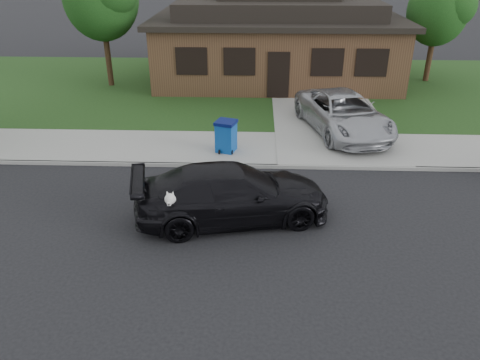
{
  "coord_description": "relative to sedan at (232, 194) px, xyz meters",
  "views": [
    {
      "loc": [
        3.04,
        -10.52,
        6.61
      ],
      "look_at": [
        2.63,
        0.4,
        1.1
      ],
      "focal_mm": 35.0,
      "sensor_mm": 36.0,
      "label": 1
    }
  ],
  "objects": [
    {
      "name": "tree_1",
      "position": [
        9.71,
        14.1,
        2.97
      ],
      "size": [
        3.15,
        3.0,
        5.25
      ],
      "color": "#332114",
      "rests_on": "ground"
    },
    {
      "name": "driveway",
      "position": [
        3.58,
        9.71,
        -0.68
      ],
      "size": [
        4.5,
        13.0,
        0.14
      ],
      "primitive_type": "cube",
      "color": "gray",
      "rests_on": "ground"
    },
    {
      "name": "lawn",
      "position": [
        -2.42,
        12.71,
        -0.68
      ],
      "size": [
        60.0,
        13.0,
        0.13
      ],
      "primitive_type": "cube",
      "color": "#193814",
      "rests_on": "ground"
    },
    {
      "name": "house",
      "position": [
        1.58,
        14.7,
        1.39
      ],
      "size": [
        12.6,
        8.6,
        4.65
      ],
      "color": "#422B1C",
      "rests_on": "ground"
    },
    {
      "name": "recycling_bin",
      "position": [
        -0.44,
        4.33,
        -0.07
      ],
      "size": [
        0.83,
        0.83,
        1.1
      ],
      "rotation": [
        0.0,
        0.0,
        -0.3
      ],
      "color": "#0E479F",
      "rests_on": "sidewalk"
    },
    {
      "name": "minivan",
      "position": [
        3.91,
        6.34,
        0.13
      ],
      "size": [
        3.65,
        5.72,
        1.47
      ],
      "primitive_type": "imported",
      "rotation": [
        0.0,
        0.0,
        0.25
      ],
      "color": "#ACAEB3",
      "rests_on": "driveway"
    },
    {
      "name": "sidewalk",
      "position": [
        -2.42,
        4.71,
        -0.69
      ],
      "size": [
        60.0,
        3.0,
        0.12
      ],
      "primitive_type": "cube",
      "color": "gray",
      "rests_on": "ground"
    },
    {
      "name": "sedan",
      "position": [
        0.0,
        0.0,
        0.0
      ],
      "size": [
        5.46,
        3.12,
        1.49
      ],
      "rotation": [
        0.0,
        0.0,
        1.78
      ],
      "color": "black",
      "rests_on": "ground"
    },
    {
      "name": "curb",
      "position": [
        -2.42,
        3.21,
        -0.69
      ],
      "size": [
        60.0,
        0.12,
        0.12
      ],
      "primitive_type": "cube",
      "color": "gray",
      "rests_on": "ground"
    },
    {
      "name": "ground",
      "position": [
        -2.42,
        -0.29,
        -0.75
      ],
      "size": [
        120.0,
        120.0,
        0.0
      ],
      "primitive_type": "plane",
      "color": "black",
      "rests_on": "ground"
    }
  ]
}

